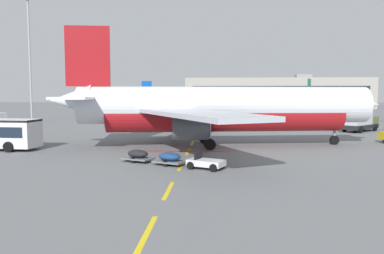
# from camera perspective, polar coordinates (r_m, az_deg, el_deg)

# --- Properties ---
(ground) EXTENTS (400.00, 400.00, 0.00)m
(ground) POSITION_cam_1_polar(r_m,az_deg,el_deg) (56.75, 23.67, -0.90)
(ground) COLOR slate
(apron_paint_markings) EXTENTS (8.00, 95.30, 0.01)m
(apron_paint_markings) POSITION_cam_1_polar(r_m,az_deg,el_deg) (50.38, 0.71, -1.16)
(apron_paint_markings) COLOR yellow
(apron_paint_markings) RESTS_ON ground
(airliner_foreground) EXTENTS (34.78, 34.25, 12.20)m
(airliner_foreground) POSITION_cam_1_polar(r_m,az_deg,el_deg) (39.15, 4.27, 2.85)
(airliner_foreground) COLOR silver
(airliner_foreground) RESTS_ON ground
(airliner_mid_left) EXTENTS (27.54, 26.73, 9.82)m
(airliner_mid_left) POSITION_cam_1_polar(r_m,az_deg,el_deg) (120.54, -2.34, 3.92)
(airliner_mid_left) COLOR silver
(airliner_mid_left) RESTS_ON ground
(airliner_far_right) EXTENTS (26.72, 28.08, 10.23)m
(airliner_far_right) POSITION_cam_1_polar(r_m,az_deg,el_deg) (110.29, 16.20, 3.69)
(airliner_far_right) COLOR silver
(airliner_far_right) RESTS_ON ground
(catering_truck) EXTENTS (6.70, 6.60, 3.14)m
(catering_truck) POSITION_cam_1_polar(r_m,az_deg,el_deg) (59.63, 24.14, 0.94)
(catering_truck) COLOR black
(catering_truck) RESTS_ON ground
(baggage_train) EXTENTS (8.42, 4.94, 1.14)m
(baggage_train) POSITION_cam_1_polar(r_m,az_deg,el_deg) (28.69, -3.36, -4.79)
(baggage_train) COLOR silver
(baggage_train) RESTS_ON ground
(apron_light_mast_near) EXTENTS (1.80, 1.80, 23.77)m
(apron_light_mast_near) POSITION_cam_1_polar(r_m,az_deg,el_deg) (78.65, -23.55, 11.48)
(apron_light_mast_near) COLOR slate
(apron_light_mast_near) RESTS_ON ground
(terminal_satellite) EXTENTS (71.69, 20.64, 13.38)m
(terminal_satellite) POSITION_cam_1_polar(r_m,az_deg,el_deg) (155.35, 12.63, 5.04)
(terminal_satellite) COLOR #9E998E
(terminal_satellite) RESTS_ON ground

